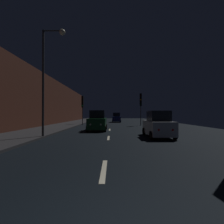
{
  "coord_description": "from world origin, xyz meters",
  "views": [
    {
      "loc": [
        0.26,
        -2.48,
        1.78
      ],
      "look_at": [
        0.24,
        21.22,
        2.04
      ],
      "focal_mm": 27.64,
      "sensor_mm": 36.0,
      "label": 1
    }
  ],
  "objects_px": {
    "streetlamp_overhead": "(49,67)",
    "car_approaching_headlights": "(98,121)",
    "traffic_light_far_right": "(141,102)",
    "car_distant_taillights": "(117,118)",
    "traffic_light_far_left": "(83,104)",
    "car_parked_right_near": "(158,125)"
  },
  "relations": [
    {
      "from": "streetlamp_overhead",
      "to": "car_approaching_headlights",
      "type": "height_order",
      "value": "streetlamp_overhead"
    },
    {
      "from": "traffic_light_far_right",
      "to": "car_distant_taillights",
      "type": "bearing_deg",
      "value": -155.24
    },
    {
      "from": "streetlamp_overhead",
      "to": "traffic_light_far_right",
      "type": "bearing_deg",
      "value": 56.15
    },
    {
      "from": "traffic_light_far_left",
      "to": "traffic_light_far_right",
      "type": "relative_size",
      "value": 0.97
    },
    {
      "from": "traffic_light_far_left",
      "to": "car_parked_right_near",
      "type": "distance_m",
      "value": 17.48
    },
    {
      "from": "traffic_light_far_right",
      "to": "car_approaching_headlights",
      "type": "relative_size",
      "value": 1.14
    },
    {
      "from": "car_distant_taillights",
      "to": "car_parked_right_near",
      "type": "bearing_deg",
      "value": -173.65
    },
    {
      "from": "car_approaching_headlights",
      "to": "car_distant_taillights",
      "type": "relative_size",
      "value": 1.05
    },
    {
      "from": "car_distant_taillights",
      "to": "traffic_light_far_right",
      "type": "bearing_deg",
      "value": -162.4
    },
    {
      "from": "traffic_light_far_left",
      "to": "streetlamp_overhead",
      "type": "relative_size",
      "value": 0.59
    },
    {
      "from": "traffic_light_far_right",
      "to": "car_parked_right_near",
      "type": "xyz_separation_m",
      "value": [
        -0.8,
        -12.76,
        -2.62
      ]
    },
    {
      "from": "car_approaching_headlights",
      "to": "car_distant_taillights",
      "type": "xyz_separation_m",
      "value": [
        2.5,
        18.31,
        -0.05
      ]
    },
    {
      "from": "traffic_light_far_left",
      "to": "traffic_light_far_right",
      "type": "height_order",
      "value": "traffic_light_far_right"
    },
    {
      "from": "traffic_light_far_right",
      "to": "car_parked_right_near",
      "type": "relative_size",
      "value": 1.22
    },
    {
      "from": "traffic_light_far_right",
      "to": "streetlamp_overhead",
      "type": "relative_size",
      "value": 0.61
    },
    {
      "from": "streetlamp_overhead",
      "to": "car_distant_taillights",
      "type": "height_order",
      "value": "streetlamp_overhead"
    },
    {
      "from": "traffic_light_far_left",
      "to": "car_approaching_headlights",
      "type": "distance_m",
      "value": 10.73
    },
    {
      "from": "car_distant_taillights",
      "to": "car_parked_right_near",
      "type": "xyz_separation_m",
      "value": [
        2.62,
        -23.52,
        -0.01
      ]
    },
    {
      "from": "car_approaching_headlights",
      "to": "car_parked_right_near",
      "type": "xyz_separation_m",
      "value": [
        5.11,
        -5.2,
        -0.06
      ]
    },
    {
      "from": "traffic_light_far_left",
      "to": "car_distant_taillights",
      "type": "bearing_deg",
      "value": 149.83
    },
    {
      "from": "streetlamp_overhead",
      "to": "car_parked_right_near",
      "type": "distance_m",
      "value": 9.29
    },
    {
      "from": "traffic_light_far_left",
      "to": "streetlamp_overhead",
      "type": "xyz_separation_m",
      "value": [
        0.23,
        -15.77,
        1.82
      ]
    }
  ]
}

